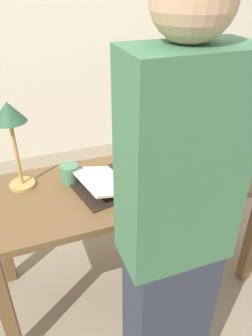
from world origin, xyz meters
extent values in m
plane|color=gray|center=(0.00, 0.00, 0.00)|extent=(12.00, 12.00, 0.00)
cube|color=beige|center=(0.00, 1.83, 1.30)|extent=(8.00, 0.06, 2.60)
cube|color=brown|center=(0.00, 0.00, 0.71)|extent=(1.47, 0.60, 0.03)
cube|color=brown|center=(-0.68, -0.25, 0.34)|extent=(0.06, 0.06, 0.69)
cube|color=brown|center=(-0.68, 0.25, 0.34)|extent=(0.06, 0.06, 0.69)
cube|color=brown|center=(0.68, 0.25, 0.34)|extent=(0.06, 0.06, 0.69)
cube|color=black|center=(-0.01, 0.02, 0.73)|extent=(0.09, 0.31, 0.02)
cube|color=black|center=(-0.14, -0.01, 0.73)|extent=(0.31, 0.36, 0.01)
cube|color=black|center=(0.13, 0.05, 0.73)|extent=(0.31, 0.36, 0.01)
cube|color=white|center=(-0.13, -0.01, 0.76)|extent=(0.29, 0.35, 0.08)
cube|color=white|center=(0.12, 0.05, 0.76)|extent=(0.29, 0.35, 0.08)
cube|color=#BC8933|center=(0.48, 0.00, 0.74)|extent=(0.19, 0.22, 0.04)
cube|color=brown|center=(0.48, 0.00, 0.78)|extent=(0.22, 0.29, 0.04)
cube|color=#1E284C|center=(0.48, 0.00, 0.81)|extent=(0.24, 0.28, 0.03)
cube|color=maroon|center=(0.30, 0.03, 0.85)|extent=(0.04, 0.17, 0.26)
cylinder|color=tan|center=(-0.51, 0.15, 0.73)|extent=(0.13, 0.13, 0.02)
cylinder|color=tan|center=(-0.51, 0.15, 0.91)|extent=(0.02, 0.02, 0.34)
cone|color=#285138|center=(-0.51, 0.15, 1.12)|extent=(0.16, 0.16, 0.09)
cylinder|color=#4C7F5B|center=(-0.28, 0.11, 0.77)|extent=(0.10, 0.10, 0.09)
torus|color=#4C7F5B|center=(-0.22, 0.12, 0.77)|extent=(0.05, 0.01, 0.05)
cylinder|color=gold|center=(0.05, -0.19, 0.73)|extent=(0.03, 0.14, 0.01)
cube|color=#2D3342|center=(-0.06, -0.60, 0.41)|extent=(0.31, 0.20, 0.82)
cube|color=#3D704C|center=(-0.06, -0.60, 1.17)|extent=(0.36, 0.20, 0.69)
camera|label=1|loc=(-0.50, -1.32, 1.66)|focal=35.00mm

